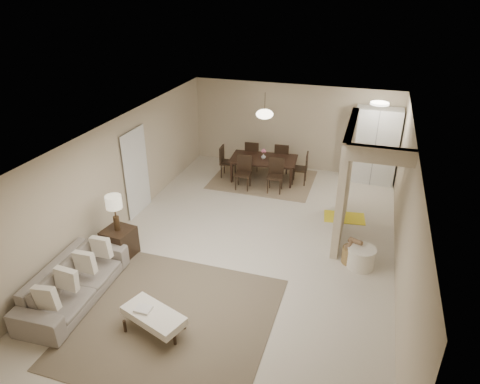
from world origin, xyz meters
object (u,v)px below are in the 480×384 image
(sofa, at_px, (74,282))
(side_table, at_px, (120,243))
(ottoman_bench, at_px, (154,316))
(round_pouf, at_px, (361,258))
(wicker_basket, at_px, (352,255))
(pantry_cabinet, at_px, (375,146))
(dining_table, at_px, (263,169))

(sofa, bearing_deg, side_table, -4.92)
(ottoman_bench, bearing_deg, round_pouf, 61.56)
(side_table, relative_size, wicker_basket, 1.54)
(side_table, relative_size, round_pouf, 1.12)
(pantry_cabinet, height_order, dining_table, pantry_cabinet)
(dining_table, bearing_deg, pantry_cabinet, 11.57)
(sofa, distance_m, dining_table, 6.18)
(wicker_basket, bearing_deg, pantry_cabinet, 87.38)
(sofa, bearing_deg, round_pouf, -65.40)
(round_pouf, relative_size, wicker_basket, 1.38)
(ottoman_bench, height_order, dining_table, dining_table)
(side_table, xyz_separation_m, dining_table, (1.84, 4.49, 0.01))
(ottoman_bench, xyz_separation_m, round_pouf, (3.06, 2.79, -0.09))
(pantry_cabinet, distance_m, side_table, 7.19)
(pantry_cabinet, xyz_separation_m, ottoman_bench, (-3.08, -7.04, -0.75))
(dining_table, bearing_deg, side_table, -117.09)
(pantry_cabinet, height_order, ottoman_bench, pantry_cabinet)
(round_pouf, bearing_deg, wicker_basket, 150.50)
(sofa, height_order, round_pouf, sofa)
(wicker_basket, relative_size, dining_table, 0.22)
(side_table, distance_m, round_pouf, 4.86)
(side_table, height_order, wicker_basket, side_table)
(side_table, distance_m, wicker_basket, 4.72)
(round_pouf, distance_m, wicker_basket, 0.21)
(side_table, xyz_separation_m, wicker_basket, (4.56, 1.19, -0.14))
(dining_table, bearing_deg, round_pouf, -54.32)
(side_table, bearing_deg, pantry_cabinet, 48.36)
(ottoman_bench, distance_m, dining_table, 6.19)
(sofa, distance_m, ottoman_bench, 1.75)
(pantry_cabinet, bearing_deg, ottoman_bench, -113.61)
(sofa, xyz_separation_m, ottoman_bench, (1.72, -0.30, -0.03))
(pantry_cabinet, relative_size, round_pouf, 3.82)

